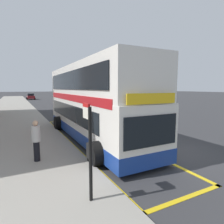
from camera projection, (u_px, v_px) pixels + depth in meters
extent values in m
plane|color=#333335|center=(52.00, 103.00, 37.50)|extent=(260.00, 260.00, 0.00)
cube|color=gray|center=(13.00, 105.00, 34.32)|extent=(6.00, 76.00, 0.14)
cube|color=white|center=(91.00, 116.00, 11.60)|extent=(2.53, 11.48, 2.30)
cube|color=white|center=(91.00, 82.00, 11.34)|extent=(2.50, 11.25, 1.90)
cube|color=navy|center=(91.00, 130.00, 11.71)|extent=(2.55, 11.50, 0.60)
cube|color=#B2191E|center=(91.00, 97.00, 11.46)|extent=(2.56, 10.56, 0.36)
cube|color=black|center=(69.00, 112.00, 11.34)|extent=(0.04, 9.18, 0.90)
cube|color=black|center=(70.00, 80.00, 10.75)|extent=(0.04, 10.10, 1.00)
cube|color=black|center=(151.00, 131.00, 6.49)|extent=(2.22, 0.04, 1.10)
cube|color=yellow|center=(152.00, 99.00, 6.35)|extent=(2.02, 0.04, 0.36)
cylinder|color=black|center=(97.00, 154.00, 7.45)|extent=(0.56, 1.00, 1.00)
cylinder|color=black|center=(151.00, 144.00, 8.68)|extent=(0.56, 1.00, 1.00)
cylinder|color=black|center=(59.00, 123.00, 13.88)|extent=(0.56, 1.00, 1.00)
cylinder|color=black|center=(93.00, 120.00, 15.11)|extent=(0.56, 1.00, 1.00)
cube|color=gold|center=(69.00, 142.00, 10.86)|extent=(0.16, 14.24, 0.01)
cube|color=gold|center=(114.00, 136.00, 12.18)|extent=(0.16, 14.24, 0.01)
cube|color=gold|center=(185.00, 198.00, 5.31)|extent=(3.08, 0.16, 0.01)
cube|color=gold|center=(65.00, 121.00, 17.73)|extent=(3.08, 0.16, 0.01)
cylinder|color=black|center=(90.00, 155.00, 4.82)|extent=(0.09, 0.09, 2.47)
cube|color=silver|center=(86.00, 113.00, 4.91)|extent=(0.05, 0.42, 0.30)
cube|color=red|center=(86.00, 105.00, 4.89)|extent=(0.05, 0.42, 0.10)
cube|color=black|center=(89.00, 151.00, 4.90)|extent=(0.06, 0.28, 0.40)
cube|color=maroon|center=(68.00, 98.00, 45.84)|extent=(1.76, 4.20, 0.72)
cube|color=black|center=(68.00, 95.00, 45.67)|extent=(1.52, 1.90, 0.60)
cylinder|color=black|center=(63.00, 99.00, 46.61)|extent=(0.22, 0.60, 0.60)
cylinder|color=black|center=(71.00, 99.00, 47.46)|extent=(0.22, 0.60, 0.60)
cylinder|color=black|center=(66.00, 100.00, 44.32)|extent=(0.22, 0.60, 0.60)
cylinder|color=black|center=(74.00, 100.00, 45.17)|extent=(0.22, 0.60, 0.60)
cube|color=maroon|center=(31.00, 97.00, 50.15)|extent=(1.76, 4.20, 0.72)
cube|color=black|center=(31.00, 95.00, 49.98)|extent=(1.52, 1.90, 0.60)
cylinder|color=black|center=(27.00, 98.00, 50.92)|extent=(0.22, 0.60, 0.60)
cylinder|color=black|center=(34.00, 98.00, 51.77)|extent=(0.22, 0.60, 0.60)
cylinder|color=black|center=(27.00, 99.00, 48.63)|extent=(0.22, 0.60, 0.60)
cylinder|color=black|center=(35.00, 99.00, 49.47)|extent=(0.22, 0.60, 0.60)
cube|color=maroon|center=(74.00, 101.00, 34.43)|extent=(1.76, 4.20, 0.72)
cube|color=black|center=(74.00, 98.00, 34.26)|extent=(1.52, 1.90, 0.60)
cylinder|color=black|center=(67.00, 103.00, 35.20)|extent=(0.22, 0.60, 0.60)
cylinder|color=black|center=(77.00, 103.00, 36.05)|extent=(0.22, 0.60, 0.60)
cylinder|color=black|center=(71.00, 104.00, 32.90)|extent=(0.22, 0.60, 0.60)
cylinder|color=black|center=(81.00, 104.00, 33.75)|extent=(0.22, 0.60, 0.60)
cylinder|color=black|center=(37.00, 151.00, 7.62)|extent=(0.24, 0.24, 0.81)
cylinder|color=#B7B2AD|center=(36.00, 134.00, 7.53)|extent=(0.34, 0.34, 0.64)
sphere|color=tan|center=(35.00, 123.00, 7.47)|extent=(0.21, 0.21, 0.21)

